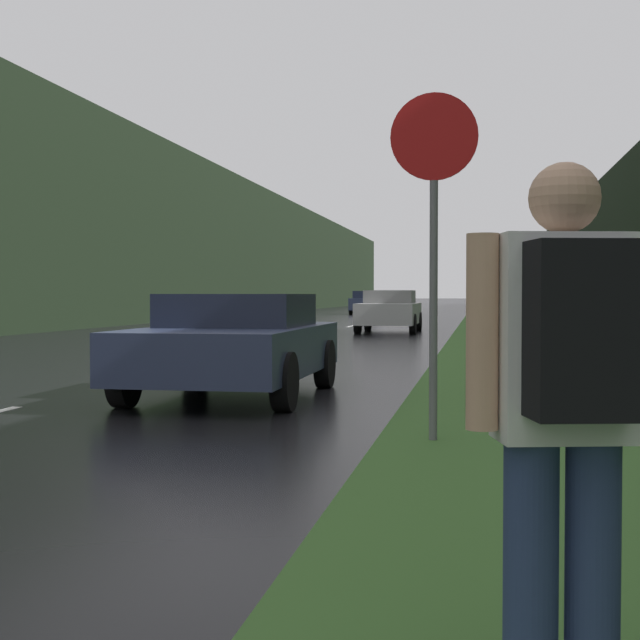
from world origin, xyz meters
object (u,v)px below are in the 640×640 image
hitchhiker_with_backpack (567,404)px  car_passing_far (389,311)px  stop_sign (434,224)px  car_passing_near (235,343)px  car_oncoming (366,303)px

hitchhiker_with_backpack → car_passing_far: hitchhiker_with_backpack is taller
stop_sign → car_passing_far: size_ratio=0.71×
hitchhiker_with_backpack → car_passing_far: size_ratio=0.39×
hitchhiker_with_backpack → car_passing_near: bearing=99.0°
car_passing_near → car_passing_far: car_passing_far is taller
car_passing_near → car_passing_far: bearing=-90.0°
car_oncoming → car_passing_near: bearing=-84.7°
stop_sign → car_passing_far: bearing=96.8°
stop_sign → hitchhiker_with_backpack: (0.64, -4.99, -0.92)m
car_passing_far → car_oncoming: size_ratio=0.99×
car_passing_far → car_passing_near: bearing=90.0°
stop_sign → hitchhiker_with_backpack: bearing=-82.7°
car_passing_near → car_passing_far: (0.00, 18.89, 0.06)m
car_passing_near → car_oncoming: size_ratio=0.95×
hitchhiker_with_backpack → car_passing_far: (-3.24, 26.90, -0.23)m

